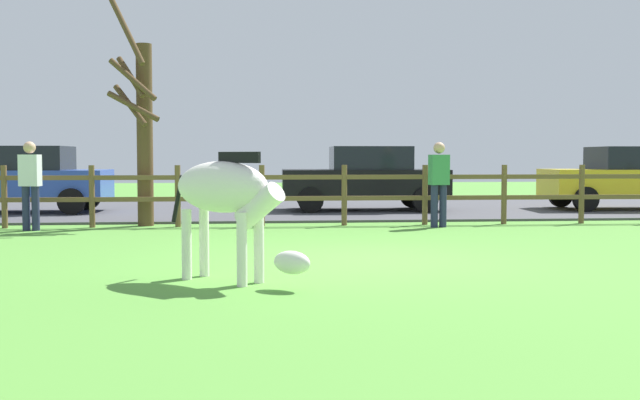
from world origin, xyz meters
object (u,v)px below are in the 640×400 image
parked_car_blue (23,179)px  visitor_left_of_tree (439,180)px  parked_car_black (365,178)px  zebra (228,197)px  bare_tree (142,126)px  parked_car_yellow (628,177)px  visitor_right_of_tree (30,181)px

parked_car_blue → visitor_left_of_tree: bearing=-24.7°
parked_car_black → zebra: bearing=-106.9°
bare_tree → parked_car_black: (4.91, 3.25, -1.13)m
zebra → parked_car_yellow: bearing=45.5°
parked_car_blue → visitor_right_of_tree: size_ratio=2.45×
parked_car_black → visitor_left_of_tree: bearing=-78.8°
bare_tree → parked_car_yellow: bearing=14.6°
zebra → parked_car_yellow: 13.78m
parked_car_yellow → visitor_left_of_tree: 6.92m
bare_tree → zebra: bearing=-74.9°
parked_car_blue → visitor_left_of_tree: (8.95, -4.11, 0.06)m
visitor_right_of_tree → visitor_left_of_tree: bearing=-0.5°
parked_car_blue → parked_car_black: size_ratio=0.99×
bare_tree → visitor_left_of_tree: size_ratio=2.70×
visitor_right_of_tree → parked_car_yellow: bearing=15.6°
parked_car_black → bare_tree: bearing=-146.5°
visitor_right_of_tree → zebra: bearing=-58.2°
parked_car_yellow → visitor_left_of_tree: bearing=-146.7°
zebra → bare_tree: bearing=105.1°
zebra → parked_car_black: bearing=73.1°
visitor_left_of_tree → parked_car_blue: bearing=155.3°
visitor_left_of_tree → visitor_right_of_tree: size_ratio=1.00×
bare_tree → parked_car_blue: 4.77m
visitor_right_of_tree → bare_tree: bearing=21.1°
parked_car_blue → visitor_left_of_tree: visitor_left_of_tree is taller
bare_tree → parked_car_blue: bare_tree is taller
bare_tree → visitor_right_of_tree: size_ratio=2.70×
parked_car_black → visitor_right_of_tree: bearing=-149.8°
parked_car_black → parked_car_yellow: (6.59, -0.25, 0.00)m
parked_car_black → visitor_right_of_tree: size_ratio=2.47×
bare_tree → parked_car_black: size_ratio=1.09×
zebra → parked_car_blue: bearing=116.6°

